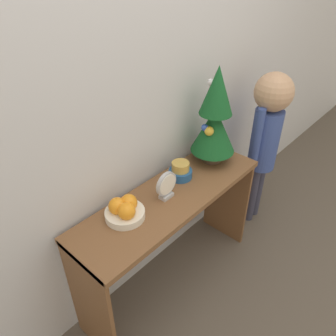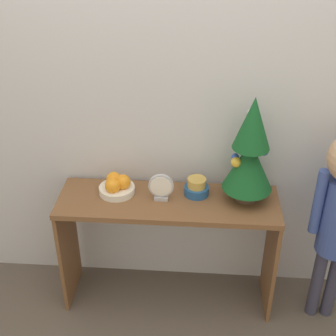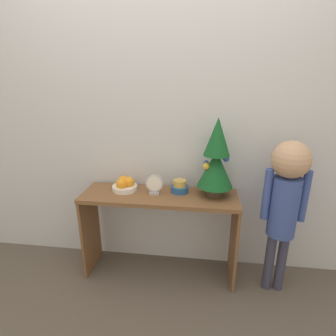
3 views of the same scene
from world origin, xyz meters
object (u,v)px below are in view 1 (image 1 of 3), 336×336
Objects in this scene: mini_tree at (215,118)px; desk_clock at (166,186)px; singing_bowl at (180,171)px; fruit_bowl at (125,210)px; child_figure at (267,127)px.

mini_tree is 3.80× the size of desk_clock.
desk_clock is (-0.18, -0.06, 0.03)m from singing_bowl.
mini_tree is 0.71m from fruit_bowl.
mini_tree is at bearing 4.78° from desk_clock.
desk_clock is at bearing -175.22° from mini_tree.
singing_bowl is 0.11× the size of child_figure.
fruit_bowl reaches higher than singing_bowl.
fruit_bowl is 1.46× the size of singing_bowl.
child_figure is at bearing -10.58° from singing_bowl.
desk_clock is (0.24, -0.05, 0.03)m from fruit_bowl.
desk_clock reaches higher than singing_bowl.
fruit_bowl is 0.42m from singing_bowl.
child_figure is (1.13, -0.12, 0.04)m from fruit_bowl.
mini_tree reaches higher than desk_clock.
singing_bowl is (0.42, 0.02, -0.00)m from fruit_bowl.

